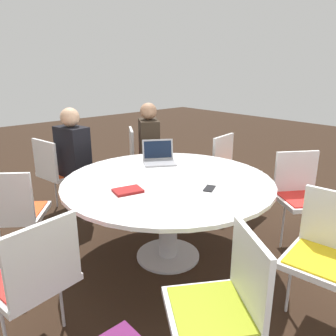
# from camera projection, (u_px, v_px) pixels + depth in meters

# --- Properties ---
(ground_plane) EXTENTS (16.00, 16.00, 0.00)m
(ground_plane) POSITION_uv_depth(u_px,v_px,m) (168.00, 256.00, 2.95)
(ground_plane) COLOR black
(conference_table) EXTENTS (1.75, 1.75, 0.73)m
(conference_table) POSITION_uv_depth(u_px,v_px,m) (168.00, 191.00, 2.77)
(conference_table) COLOR #B7B7BC
(conference_table) RESTS_ON ground_plane
(chair_0) EXTENTS (0.59, 0.60, 0.88)m
(chair_0) POSITION_uv_depth(u_px,v_px,m) (142.00, 155.00, 4.25)
(chair_0) COLOR silver
(chair_0) RESTS_ON ground_plane
(chair_1) EXTENTS (0.48, 0.50, 0.88)m
(chair_1) POSITION_uv_depth(u_px,v_px,m) (57.00, 169.00, 3.68)
(chair_1) COLOR silver
(chair_1) RESTS_ON ground_plane
(chair_2) EXTENTS (0.61, 0.60, 0.88)m
(chair_2) POSITION_uv_depth(u_px,v_px,m) (14.00, 209.00, 2.65)
(chair_2) COLOR silver
(chair_2) RESTS_ON ground_plane
(chair_3) EXTENTS (0.50, 0.48, 0.88)m
(chair_3) POSITION_uv_depth(u_px,v_px,m) (34.00, 273.00, 1.83)
(chair_3) COLOR silver
(chair_3) RESTS_ON ground_plane
(chair_4) EXTENTS (0.59, 0.60, 0.88)m
(chair_4) POSITION_uv_depth(u_px,v_px,m) (223.00, 300.00, 1.62)
(chair_4) COLOR silver
(chair_4) RESTS_ON ground_plane
(chair_5) EXTENTS (0.48, 0.49, 0.88)m
(chair_5) POSITION_uv_depth(u_px,v_px,m) (327.00, 249.00, 2.07)
(chair_5) COLOR silver
(chair_5) RESTS_ON ground_plane
(chair_6) EXTENTS (0.60, 0.59, 0.88)m
(chair_6) POSITION_uv_depth(u_px,v_px,m) (301.00, 191.00, 3.03)
(chair_6) COLOR silver
(chair_6) RESTS_ON ground_plane
(chair_7) EXTENTS (0.50, 0.48, 0.88)m
(chair_7) POSITION_uv_depth(u_px,v_px,m) (232.00, 167.00, 3.77)
(chair_7) COLOR silver
(chair_7) RESTS_ON ground_plane
(person_0) EXTENTS (0.38, 0.42, 1.23)m
(person_0) POSITION_uv_depth(u_px,v_px,m) (150.00, 145.00, 3.98)
(person_0) COLOR #2D2319
(person_0) RESTS_ON ground_plane
(person_1) EXTENTS (0.30, 0.39, 1.23)m
(person_1) POSITION_uv_depth(u_px,v_px,m) (74.00, 155.00, 3.54)
(person_1) COLOR black
(person_1) RESTS_ON ground_plane
(laptop) EXTENTS (0.39, 0.38, 0.21)m
(laptop) POSITION_uv_depth(u_px,v_px,m) (159.00, 157.00, 3.20)
(laptop) COLOR #99999E
(laptop) RESTS_ON conference_table
(spiral_notebook) EXTENTS (0.24, 0.20, 0.02)m
(spiral_notebook) POSITION_uv_depth(u_px,v_px,m) (128.00, 191.00, 2.46)
(spiral_notebook) COLOR maroon
(spiral_notebook) RESTS_ON conference_table
(cell_phone) EXTENTS (0.16, 0.13, 0.01)m
(cell_phone) POSITION_uv_depth(u_px,v_px,m) (209.00, 188.00, 2.52)
(cell_phone) COLOR black
(cell_phone) RESTS_ON conference_table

